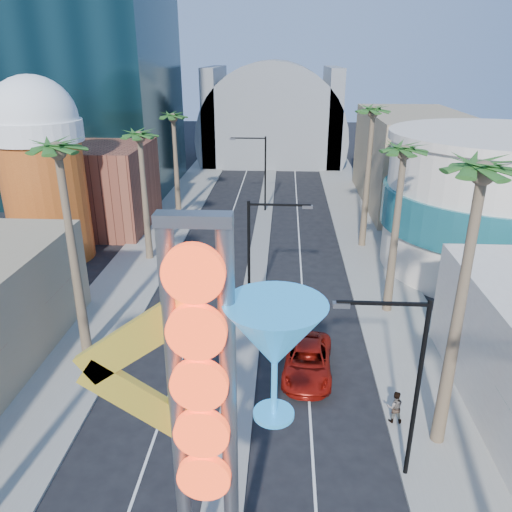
{
  "coord_description": "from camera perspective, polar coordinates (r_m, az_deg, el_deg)",
  "views": [
    {
      "loc": [
        2.06,
        -7.72,
        15.92
      ],
      "look_at": [
        0.47,
        19.33,
        4.85
      ],
      "focal_mm": 35.0,
      "sensor_mm": 36.0,
      "label": 1
    }
  ],
  "objects": [
    {
      "name": "median",
      "position": [
        48.43,
        0.74,
        3.12
      ],
      "size": [
        1.6,
        84.0,
        0.15
      ],
      "primitive_type": "cube",
      "color": "gray",
      "rests_on": "ground"
    },
    {
      "name": "streetlight_1",
      "position": [
        52.95,
        0.47,
        10.18
      ],
      "size": [
        3.79,
        0.25,
        8.0
      ],
      "color": "black",
      "rests_on": "ground"
    },
    {
      "name": "canopy",
      "position": [
        80.59,
        1.92,
        13.92
      ],
      "size": [
        22.0,
        16.0,
        22.0
      ],
      "color": "slate",
      "rests_on": "ground"
    },
    {
      "name": "red_pickup",
      "position": [
        27.17,
        5.91,
        -11.84
      ],
      "size": [
        2.87,
        5.6,
        1.51
      ],
      "primitive_type": "imported",
      "rotation": [
        0.0,
        0.0,
        -0.07
      ],
      "color": "maroon",
      "rests_on": "ground"
    },
    {
      "name": "palm_2",
      "position": [
        39.83,
        -13.11,
        12.36
      ],
      "size": [
        2.4,
        2.4,
        11.2
      ],
      "color": "brown",
      "rests_on": "ground"
    },
    {
      "name": "filler_east",
      "position": [
        58.47,
        17.39,
        10.46
      ],
      "size": [
        10.0,
        20.0,
        10.0
      ],
      "primitive_type": "cube",
      "color": "#9C8864",
      "rests_on": "ground"
    },
    {
      "name": "brick_filler_west",
      "position": [
        50.58,
        -17.82,
        7.52
      ],
      "size": [
        10.0,
        10.0,
        8.0
      ],
      "primitive_type": "cube",
      "color": "brown",
      "rests_on": "ground"
    },
    {
      "name": "palm_5",
      "position": [
        19.59,
        24.17,
        6.54
      ],
      "size": [
        2.4,
        2.4,
        13.2
      ],
      "color": "brown",
      "rests_on": "ground"
    },
    {
      "name": "sidewalk_west",
      "position": [
        47.01,
        -11.09,
        2.09
      ],
      "size": [
        5.0,
        100.0,
        0.15
      ],
      "primitive_type": "cube",
      "color": "gray",
      "rests_on": "ground"
    },
    {
      "name": "turquoise_building",
      "position": [
        42.32,
        25.48,
        5.43
      ],
      "size": [
        16.6,
        16.6,
        10.6
      ],
      "color": "beige",
      "rests_on": "ground"
    },
    {
      "name": "streetlight_2",
      "position": [
        19.8,
        16.82,
        -12.94
      ],
      "size": [
        3.45,
        0.25,
        8.0
      ],
      "color": "black",
      "rests_on": "ground"
    },
    {
      "name": "streetlight_0",
      "position": [
        29.88,
        0.23,
        0.53
      ],
      "size": [
        3.79,
        0.25,
        8.0
      ],
      "color": "black",
      "rests_on": "ground"
    },
    {
      "name": "pedestrian_b",
      "position": [
        24.59,
        15.57,
        -16.27
      ],
      "size": [
        0.8,
        0.64,
        1.59
      ],
      "primitive_type": "imported",
      "rotation": [
        0.0,
        0.0,
        3.09
      ],
      "color": "gray",
      "rests_on": "sidewalk_east"
    },
    {
      "name": "sidewalk_east",
      "position": [
        46.17,
        12.43,
        1.6
      ],
      "size": [
        5.0,
        100.0,
        0.15
      ],
      "primitive_type": "cube",
      "color": "gray",
      "rests_on": "ground"
    },
    {
      "name": "palm_1",
      "position": [
        26.66,
        -21.53,
        9.68
      ],
      "size": [
        2.4,
        2.4,
        12.7
      ],
      "color": "brown",
      "rests_on": "ground"
    },
    {
      "name": "palm_7",
      "position": [
        42.6,
        13.16,
        14.79
      ],
      "size": [
        2.4,
        2.4,
        12.7
      ],
      "color": "brown",
      "rests_on": "ground"
    },
    {
      "name": "palm_6",
      "position": [
        31.1,
        16.46,
        10.22
      ],
      "size": [
        2.4,
        2.4,
        11.7
      ],
      "color": "brown",
      "rests_on": "ground"
    },
    {
      "name": "neon_sign",
      "position": [
        13.78,
        -2.65,
        -16.49
      ],
      "size": [
        6.53,
        2.6,
        12.55
      ],
      "color": "gray",
      "rests_on": "ground"
    },
    {
      "name": "beer_mug",
      "position": [
        43.03,
        -23.35,
        9.61
      ],
      "size": [
        7.0,
        7.0,
        14.5
      ],
      "color": "#AF4517",
      "rests_on": "ground"
    },
    {
      "name": "palm_3",
      "position": [
        51.34,
        -9.42,
        14.73
      ],
      "size": [
        2.4,
        2.4,
        11.2
      ],
      "color": "brown",
      "rests_on": "ground"
    }
  ]
}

